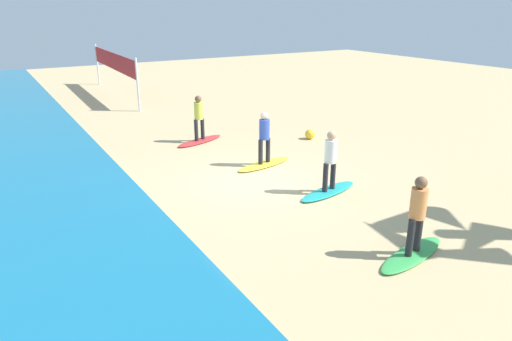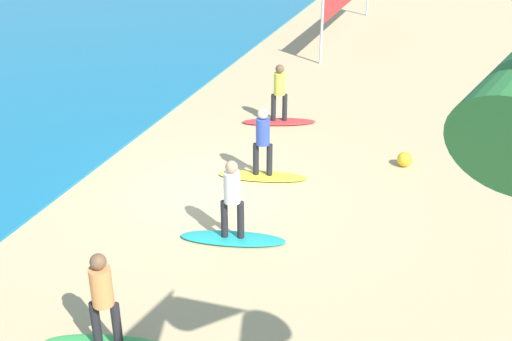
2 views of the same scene
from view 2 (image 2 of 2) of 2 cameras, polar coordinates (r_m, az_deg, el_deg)
ground_plane at (r=14.28m, az=-4.52°, el=-1.84°), size 60.00×60.00×0.00m
surfer_green at (r=9.53m, az=-13.83°, el=-10.93°), size 0.32×0.45×1.64m
surfboard_teal at (r=12.39m, az=-2.12°, el=-6.21°), size 0.99×2.17×0.09m
surfer_teal at (r=11.89m, az=-2.20°, el=-2.16°), size 0.32×0.45×1.64m
surfboard_yellow at (r=14.80m, az=0.60°, el=-0.51°), size 0.97×2.17×0.09m
surfer_yellow at (r=14.38m, az=0.62°, el=3.03°), size 0.32×0.45×1.64m
surfboard_red at (r=18.02m, az=2.10°, el=4.47°), size 1.24×2.17×0.09m
surfer_red at (r=17.68m, az=2.15°, el=7.46°), size 0.32×0.44×1.64m
beach_ball at (r=15.75m, az=13.41°, el=1.01°), size 0.37×0.37×0.37m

